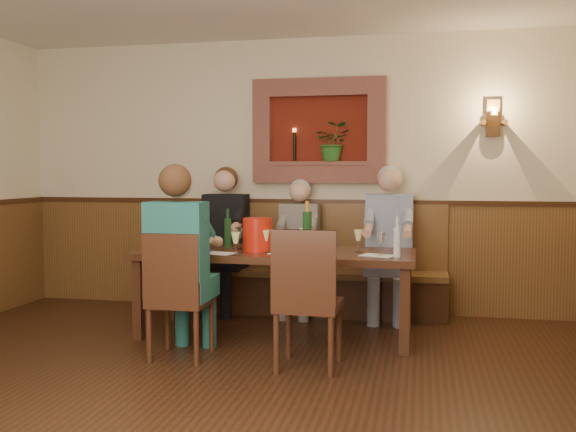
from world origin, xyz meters
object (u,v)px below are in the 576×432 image
Objects in this scene: chair_near_left at (180,321)px; person_bench_mid at (298,259)px; bench at (296,281)px; person_chair_front at (181,277)px; spittoon_bucket at (257,235)px; wine_bottle_green_a at (307,230)px; water_bottle at (397,241)px; person_bench_right at (388,256)px; chair_near_right at (308,328)px; dining_table at (276,259)px; person_bench_left at (223,252)px; wine_bottle_green_b at (228,232)px.

person_bench_mid is at bearing 68.93° from chair_near_left.
person_chair_front is (-0.57, -1.72, 0.29)m from bench.
spittoon_bucket is at bearing 59.86° from person_chair_front.
bench is at bearing 106.85° from wine_bottle_green_a.
wine_bottle_green_a reaches higher than water_bottle.
chair_near_right is at bearing -106.06° from person_bench_right.
person_chair_front is at bearing -126.27° from dining_table.
water_bottle is (1.01, -1.05, 0.32)m from person_bench_mid.
person_bench_left is 1.10m from spittoon_bucket.
wine_bottle_green_a is (0.23, -0.78, 0.37)m from person_bench_mid.
person_bench_right is 1.08m from water_bottle.
person_bench_right is (0.93, 0.84, -0.05)m from dining_table.
person_chair_front is 4.25× the size of wine_bottle_green_b.
person_chair_front is 4.55× the size of water_bottle.
person_bench_mid is at bearing 78.07° from spittoon_bucket.
water_bottle reaches higher than dining_table.
person_bench_right is at bearing 49.66° from wine_bottle_green_a.
wine_bottle_green_a is at bearing -37.75° from person_bench_left.
chair_near_right is at bearing -54.02° from spittoon_bucket.
bench is 1.85m from chair_near_left.
person_bench_right reaches higher than person_bench_left.
person_bench_right is at bearing -6.61° from bench.
bench is 1.16m from spittoon_bucket.
dining_table is at bearing 53.73° from person_chair_front.
wine_bottle_green_a is (1.01, -0.78, 0.31)m from person_bench_left.
person_bench_right reaches higher than dining_table.
chair_near_left is 0.72× the size of person_bench_mid.
dining_table is at bearing 118.09° from chair_near_right.
person_bench_mid is 4.15× the size of water_bottle.
person_bench_mid is (0.61, 1.65, 0.27)m from chair_near_left.
person_bench_left is at bearing 149.81° from water_bottle.
wine_bottle_green_a is at bearing 45.09° from chair_near_left.
chair_near_right is at bearing -79.41° from wine_bottle_green_a.
person_bench_left is at bearing 131.52° from dining_table.
wine_bottle_green_a is (0.42, 0.11, 0.04)m from spittoon_bucket.
wine_bottle_green_a reaches higher than chair_near_left.
person_bench_mid is 0.97m from spittoon_bucket.
wine_bottle_green_a is (0.84, 0.87, 0.64)m from chair_near_left.
wine_bottle_green_a reaches higher than chair_near_right.
dining_table is at bearing -92.65° from person_bench_mid.
person_bench_mid reaches higher than bench.
person_bench_right is 1.59m from wine_bottle_green_b.
person_bench_right is 4.57× the size of water_bottle.
bench is 3.06× the size of chair_near_left.
dining_table is 0.85m from person_bench_mid.
chair_near_left is 0.66× the size of person_bench_left.
chair_near_right is 1.13m from wine_bottle_green_a.
chair_near_left is at bearing -159.48° from water_bottle.
wine_bottle_green_a reaches higher than spittoon_bucket.
person_bench_left is 1.31m from wine_bottle_green_a.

